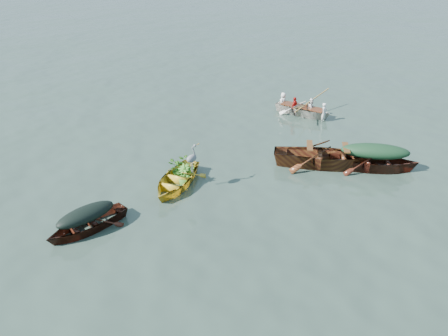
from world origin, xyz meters
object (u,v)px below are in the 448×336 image
at_px(dark_covered_boat, 88,230).
at_px(heron, 192,163).
at_px(yellow_dinghy, 176,186).
at_px(green_tarp_boat, 372,170).
at_px(rowed_boat, 302,115).
at_px(open_wooden_boat, 325,166).

bearing_deg(dark_covered_boat, heron, 84.36).
height_order(yellow_dinghy, green_tarp_boat, green_tarp_boat).
distance_m(yellow_dinghy, rowed_boat, 8.37).
distance_m(open_wooden_boat, rowed_boat, 5.20).
xyz_separation_m(yellow_dinghy, open_wooden_boat, (3.07, 4.33, 0.00)).
relative_size(green_tarp_boat, rowed_boat, 1.11).
xyz_separation_m(green_tarp_boat, open_wooden_boat, (-1.37, -0.80, 0.00)).
height_order(dark_covered_boat, open_wooden_boat, open_wooden_boat).
xyz_separation_m(yellow_dinghy, rowed_boat, (-0.22, 8.37, 0.00)).
xyz_separation_m(green_tarp_boat, rowed_boat, (-4.65, 3.24, 0.00)).
xyz_separation_m(dark_covered_boat, open_wooden_boat, (3.22, 7.58, 0.00)).
height_order(yellow_dinghy, open_wooden_boat, open_wooden_boat).
bearing_deg(yellow_dinghy, rowed_boat, 71.17).
height_order(yellow_dinghy, heron, heron).
xyz_separation_m(open_wooden_boat, heron, (-2.57, -4.09, 0.90)).
xyz_separation_m(dark_covered_boat, rowed_boat, (-0.06, 11.62, 0.00)).
relative_size(yellow_dinghy, heron, 3.54).
distance_m(rowed_boat, heron, 8.21).
relative_size(dark_covered_boat, open_wooden_boat, 0.60).
bearing_deg(yellow_dinghy, open_wooden_boat, 34.38).
bearing_deg(green_tarp_boat, heron, 110.92).
height_order(yellow_dinghy, dark_covered_boat, yellow_dinghy).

